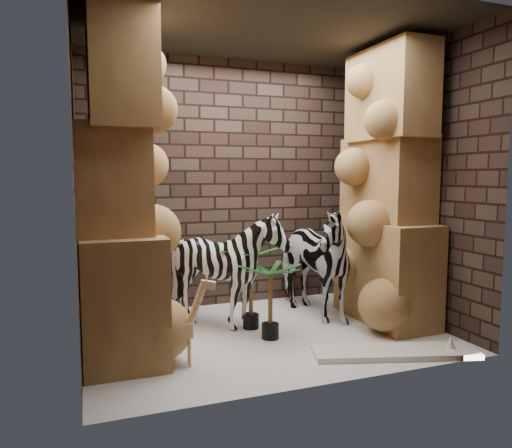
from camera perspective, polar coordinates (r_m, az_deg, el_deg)
name	(u,v)px	position (r m, az deg, el deg)	size (l,w,h in m)	color
floor	(266,334)	(4.94, 1.17, -13.08)	(3.50, 3.50, 0.00)	silver
ceiling	(266,28)	(4.88, 1.25, 22.51)	(3.50, 3.50, 0.00)	#2D2921
wall_back	(229,184)	(5.85, -3.26, 4.84)	(3.50, 3.50, 0.00)	black
wall_front	(328,189)	(3.54, 8.61, 4.14)	(3.50, 3.50, 0.00)	black
wall_left	(76,187)	(4.35, -20.84, 4.13)	(3.00, 3.00, 0.00)	black
wall_right	(413,185)	(5.55, 18.33, 4.50)	(3.00, 3.00, 0.00)	black
rock_pillar_left	(118,187)	(4.36, -16.23, 4.28)	(0.68, 1.30, 3.00)	tan
rock_pillar_right	(388,185)	(5.36, 15.55, 4.55)	(0.58, 1.25, 3.00)	tan
zebra_right	(308,252)	(5.40, 6.29, -3.32)	(0.68, 1.26, 1.49)	white
zebra_left	(228,275)	(5.01, -3.40, -6.14)	(1.00, 1.24, 1.13)	white
giraffe_toy	(177,321)	(4.10, -9.51, -11.39)	(0.40, 0.13, 0.78)	#FDDC9E
palm_front	(251,288)	(5.00, -0.62, -7.65)	(0.36, 0.36, 0.87)	#194012
palm_back	(270,301)	(4.70, 1.73, -9.28)	(0.36, 0.36, 0.75)	#194012
surfboard	(395,352)	(4.58, 16.36, -14.55)	(1.47, 0.36, 0.05)	white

